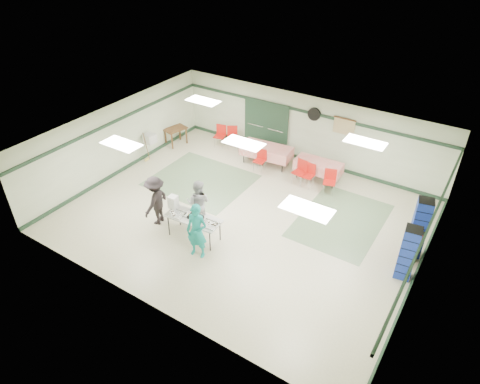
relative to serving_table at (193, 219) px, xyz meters
The scene contains 42 objects.
floor 2.00m from the serving_table, 69.22° to the left, with size 11.00×11.00×0.00m, color beige.
ceiling 2.73m from the serving_table, 69.22° to the left, with size 11.00×11.00×0.00m, color silver.
wall_back 6.32m from the serving_table, 83.94° to the left, with size 11.00×11.00×0.00m, color beige.
wall_front 2.90m from the serving_table, 76.44° to the right, with size 11.00×11.00×0.00m, color beige.
wall_left 5.18m from the serving_table, 160.13° to the left, with size 9.00×9.00×0.00m, color beige.
wall_right 6.44m from the serving_table, 15.84° to the left, with size 9.00×9.00×0.00m, color beige.
trim_back 6.40m from the serving_table, 83.91° to the left, with size 11.00×0.06×0.10m, color #1E3726.
baseboard_back 6.29m from the serving_table, 83.91° to the left, with size 11.00×0.06×0.12m, color #1E3726.
trim_left 5.29m from the serving_table, 160.01° to the left, with size 9.00×0.06×0.10m, color #1E3726.
baseboard_left 5.16m from the serving_table, 160.01° to the left, with size 9.00×0.06×0.12m, color #1E3726.
trim_right 6.52m from the serving_table, 15.91° to the left, with size 9.00×0.06×0.10m, color #1E3726.
baseboard_right 6.41m from the serving_table, 15.91° to the left, with size 9.00×0.06×0.12m, color #1E3726.
green_patch_a 3.38m from the serving_table, 123.75° to the left, with size 3.50×3.00×0.01m, color #5F7959.
green_patch_b 4.80m from the serving_table, 43.16° to the left, with size 2.50×3.50×0.01m, color #5F7959.
double_door_left 6.39m from the serving_table, 103.94° to the left, with size 0.90×0.06×2.10m, color gray.
double_door_right 6.23m from the serving_table, 95.41° to the left, with size 0.90×0.06×2.10m, color gray.
door_frame 6.27m from the serving_table, 99.81° to the left, with size 2.00×0.03×2.15m, color #1E3726.
wall_fan 6.40m from the serving_table, 81.15° to the left, with size 0.50×0.50×0.10m, color black.
scroll_banner 6.65m from the serving_table, 70.73° to the left, with size 0.80×0.02×0.60m, color tan.
serving_table is the anchor object (origin of this frame).
sheet_tray_right 0.61m from the serving_table, ahead, with size 0.53×0.40×0.02m, color silver.
sheet_tray_mid 0.12m from the serving_table, 119.13° to the left, with size 0.56×0.43×0.02m, color silver.
sheet_tray_left 0.57m from the serving_table, 164.71° to the right, with size 0.54×0.41×0.02m, color silver.
baking_pan 0.11m from the serving_table, 10.17° to the left, with size 0.44×0.28×0.08m, color black.
foam_box_stack 0.87m from the serving_table, behind, with size 0.26×0.24×0.42m, color white.
volunteer_teal 0.81m from the serving_table, 44.38° to the right, with size 0.63×0.41×1.73m, color teal.
volunteer_grey 0.71m from the serving_table, 114.93° to the left, with size 0.78×0.61×1.61m, color gray.
volunteer_dark 1.47m from the serving_table, behind, with size 1.08×0.62×1.68m, color black.
dining_table_a 5.45m from the serving_table, 71.09° to the left, with size 1.72×0.80×0.77m.
dining_table_b 5.17m from the serving_table, 94.83° to the left, with size 2.05×1.06×0.77m.
chair_a 4.88m from the serving_table, 70.24° to the left, with size 0.42×0.42×0.88m.
chair_b 4.78m from the serving_table, 73.93° to the left, with size 0.49×0.49×0.93m.
chair_c 5.20m from the serving_table, 61.83° to the left, with size 0.52×0.52×0.90m.
chair_d 4.60m from the serving_table, 94.52° to the left, with size 0.43×0.43×0.87m.
chair_loose_a 6.10m from the serving_table, 112.72° to the left, with size 0.58×0.58×0.91m.
chair_loose_b 6.13m from the serving_table, 117.44° to the left, with size 0.51×0.51×0.93m.
crate_stack_blue_a 6.48m from the serving_table, 26.21° to the left, with size 0.42×0.42×1.91m, color #1B3EA4.
crate_stack_red 6.42m from the serving_table, 25.07° to the left, with size 0.40×0.40×1.03m, color maroon.
crate_stack_blue_b 6.08m from the serving_table, 17.13° to the left, with size 0.42×0.42×1.65m, color #1B3EA4.
printer_table 6.36m from the serving_table, 134.82° to the left, with size 0.79×1.02×0.74m.
office_printer 5.39m from the serving_table, 146.34° to the left, with size 0.44×0.39×0.35m, color #B9B9B4.
broom 5.37m from the serving_table, 148.30° to the left, with size 0.03×0.03×1.22m, color brown.
Camera 1 is at (6.02, -9.55, 8.49)m, focal length 32.00 mm.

